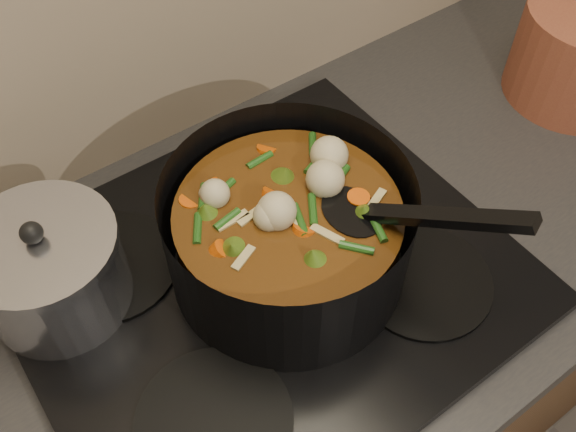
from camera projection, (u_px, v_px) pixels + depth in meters
counter at (272, 412)px, 1.21m from camera, size 2.64×0.64×0.91m
stovetop at (266, 277)px, 0.85m from camera, size 0.62×0.54×0.03m
stockpot at (289, 234)px, 0.80m from camera, size 0.35×0.41×0.22m
saucepan at (51, 270)px, 0.77m from camera, size 0.18×0.18×0.15m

